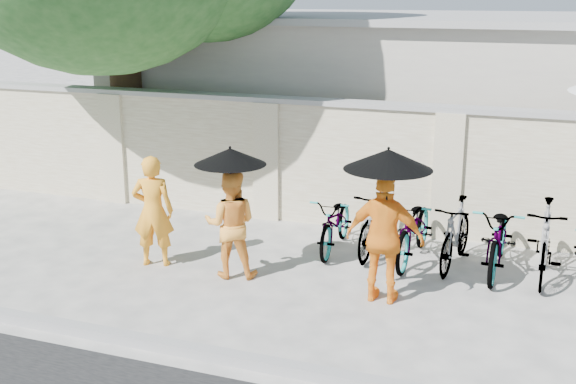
% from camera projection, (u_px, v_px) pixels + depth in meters
% --- Properties ---
extents(ground, '(80.00, 80.00, 0.00)m').
position_uv_depth(ground, '(251.00, 295.00, 9.27)').
color(ground, beige).
extents(kerb, '(40.00, 0.16, 0.12)m').
position_uv_depth(kerb, '(188.00, 350.00, 7.72)').
color(kerb, gray).
rests_on(kerb, ground).
extents(compound_wall, '(20.00, 0.30, 2.00)m').
position_uv_depth(compound_wall, '(386.00, 170.00, 11.56)').
color(compound_wall, beige).
rests_on(compound_wall, ground).
extents(building_behind, '(14.00, 6.00, 3.20)m').
position_uv_depth(building_behind, '(478.00, 103.00, 14.49)').
color(building_behind, '#B3AE9F').
rests_on(building_behind, ground).
extents(monk_left, '(0.67, 0.54, 1.59)m').
position_uv_depth(monk_left, '(153.00, 211.00, 10.09)').
color(monk_left, '#FF9E23').
rests_on(monk_left, ground).
extents(monk_center, '(0.85, 0.75, 1.48)m').
position_uv_depth(monk_center, '(231.00, 224.00, 9.70)').
color(monk_center, '#FFA239').
rests_on(monk_center, ground).
extents(parasol_center, '(0.95, 0.95, 0.96)m').
position_uv_depth(parasol_center, '(230.00, 156.00, 9.35)').
color(parasol_center, black).
rests_on(parasol_center, ground).
extents(monk_right, '(0.98, 0.42, 1.67)m').
position_uv_depth(monk_right, '(385.00, 238.00, 8.87)').
color(monk_right, orange).
rests_on(monk_right, ground).
extents(parasol_right, '(1.07, 1.07, 1.02)m').
position_uv_depth(parasol_right, '(388.00, 159.00, 8.52)').
color(parasol_right, black).
rests_on(parasol_right, ground).
extents(bike_0, '(0.66, 1.67, 0.87)m').
position_uv_depth(bike_0, '(336.00, 223.00, 10.76)').
color(bike_0, gray).
rests_on(bike_0, ground).
extents(bike_1, '(0.55, 1.69, 1.01)m').
position_uv_depth(bike_1, '(376.00, 221.00, 10.61)').
color(bike_1, gray).
rests_on(bike_1, ground).
extents(bike_2, '(0.71, 1.86, 0.97)m').
position_uv_depth(bike_2, '(414.00, 229.00, 10.33)').
color(bike_2, gray).
rests_on(bike_2, ground).
extents(bike_3, '(0.62, 1.65, 0.97)m').
position_uv_depth(bike_3, '(456.00, 234.00, 10.09)').
color(bike_3, gray).
rests_on(bike_3, ground).
extents(bike_4, '(0.69, 1.90, 0.99)m').
position_uv_depth(bike_4, '(499.00, 238.00, 9.91)').
color(bike_4, gray).
rests_on(bike_4, ground).
extents(bike_5, '(0.51, 1.75, 1.05)m').
position_uv_depth(bike_5, '(545.00, 241.00, 9.69)').
color(bike_5, gray).
rests_on(bike_5, ground).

